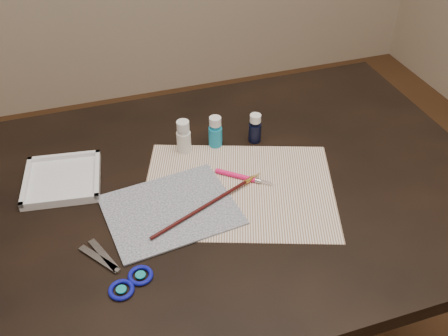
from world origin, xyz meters
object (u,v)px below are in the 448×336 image
object	(u,v)px
paint_bottle_white	(184,136)
paint_bottle_navy	(255,128)
palette_tray	(62,179)
canvas	(171,210)
paint_bottle_cyan	(215,132)
paper	(239,189)
scissors	(109,268)

from	to	relation	value
paint_bottle_white	paint_bottle_navy	bearing A→B (deg)	-4.56
paint_bottle_white	palette_tray	distance (m)	0.31
canvas	paint_bottle_white	xyz separation A→B (m)	(0.09, 0.21, 0.04)
paint_bottle_white	paint_bottle_navy	xyz separation A→B (m)	(0.19, -0.02, -0.00)
paint_bottle_white	paint_bottle_cyan	bearing A→B (deg)	-1.72
paint_bottle_cyan	paper	bearing A→B (deg)	-89.97
paint_bottle_white	palette_tray	size ratio (longest dim) A/B	0.51
paper	scissors	bearing A→B (deg)	-155.73
canvas	paint_bottle_navy	xyz separation A→B (m)	(0.28, 0.19, 0.04)
paper	palette_tray	bearing A→B (deg)	158.43
scissors	paint_bottle_navy	bearing A→B (deg)	-89.55
paper	palette_tray	size ratio (longest dim) A/B	2.53
canvas	palette_tray	distance (m)	0.29
scissors	paper	bearing A→B (deg)	-101.83
paper	paint_bottle_navy	xyz separation A→B (m)	(0.11, 0.17, 0.04)
paint_bottle_cyan	paint_bottle_navy	world-z (taller)	paint_bottle_cyan
paper	palette_tray	xyz separation A→B (m)	(-0.39, 0.16, 0.01)
canvas	paint_bottle_navy	world-z (taller)	paint_bottle_navy
paint_bottle_cyan	paint_bottle_navy	bearing A→B (deg)	-6.81
paper	canvas	world-z (taller)	canvas
paint_bottle_cyan	palette_tray	xyz separation A→B (m)	(-0.39, -0.03, -0.03)
paint_bottle_cyan	palette_tray	world-z (taller)	paint_bottle_cyan
canvas	scissors	xyz separation A→B (m)	(-0.16, -0.13, 0.00)
canvas	scissors	size ratio (longest dim) A/B	1.46
paint_bottle_navy	scissors	xyz separation A→B (m)	(-0.43, -0.32, -0.04)
paper	paint_bottle_navy	world-z (taller)	paint_bottle_navy
paint_bottle_cyan	paint_bottle_white	bearing A→B (deg)	178.28
paint_bottle_navy	paint_bottle_white	bearing A→B (deg)	175.44
paper	scissors	size ratio (longest dim) A/B	2.31
paint_bottle_cyan	paint_bottle_navy	xyz separation A→B (m)	(0.11, -0.01, -0.00)
paper	paint_bottle_cyan	size ratio (longest dim) A/B	5.17
paint_bottle_white	paper	bearing A→B (deg)	-65.85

